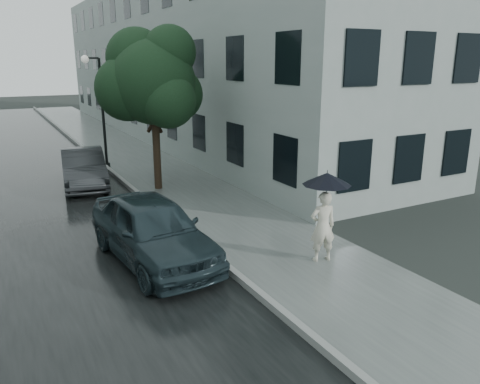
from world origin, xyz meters
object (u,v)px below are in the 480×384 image
pedestrian (323,227)px  car_far (83,168)px  street_tree (152,81)px  lamp_post (98,105)px  car_near (153,229)px

pedestrian → car_far: 10.24m
street_tree → lamp_post: 4.65m
street_tree → car_near: (-2.21, -6.25, -3.08)m
pedestrian → car_far: (-3.57, 9.60, -0.15)m
street_tree → car_far: street_tree is taller
pedestrian → car_near: (-3.45, 1.88, -0.07)m
lamp_post → pedestrian: bearing=-61.1°
car_near → car_far: car_near is taller
car_near → car_far: 7.72m
lamp_post → car_far: (-1.34, -2.93, -2.03)m
pedestrian → car_near: 3.93m
street_tree → car_near: 7.31m
pedestrian → lamp_post: size_ratio=0.35×
car_near → car_far: bearing=85.7°
lamp_post → car_far: bearing=-95.8°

